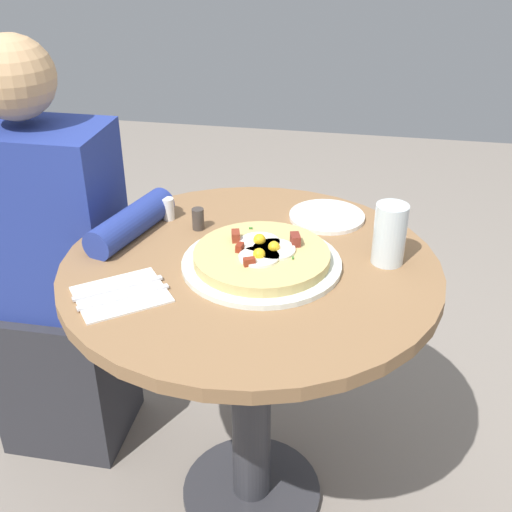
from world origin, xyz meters
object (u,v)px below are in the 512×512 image
pizza_plate (262,263)px  knife (124,297)px  breakfast_pizza (262,255)px  fork (118,288)px  water_glass (390,234)px  bread_plate (327,216)px  pepper_shaker (198,219)px  salt_shaker (168,209)px  dining_table (251,327)px  person_seated (52,283)px

pizza_plate → knife: 0.30m
breakfast_pizza → fork: bearing=29.7°
water_glass → bread_plate: bearing=-52.3°
fork → pepper_shaker: (-0.09, -0.29, 0.02)m
bread_plate → salt_shaker: (0.37, 0.07, 0.02)m
dining_table → breakfast_pizza: 0.19m
breakfast_pizza → salt_shaker: breakfast_pizza is taller
dining_table → salt_shaker: bearing=-36.1°
breakfast_pizza → fork: 0.30m
breakfast_pizza → bread_plate: (-0.11, -0.25, -0.02)m
knife → salt_shaker: 0.35m
knife → water_glass: water_glass is taller
breakfast_pizza → water_glass: 0.27m
fork → salt_shaker: (-0.00, -0.32, 0.02)m
person_seated → pepper_shaker: 0.47m
pizza_plate → breakfast_pizza: breakfast_pizza is taller
breakfast_pizza → pepper_shaker: (0.17, -0.14, 0.00)m
bread_plate → pepper_shaker: bearing=20.8°
pizza_plate → pepper_shaker: bearing=-38.9°
dining_table → breakfast_pizza: (-0.03, 0.01, 0.19)m
person_seated → salt_shaker: (-0.33, -0.02, 0.23)m
pepper_shaker → fork: bearing=73.5°
fork → water_glass: 0.56m
bread_plate → pepper_shaker: size_ratio=3.54×
person_seated → pizza_plate: person_seated is taller
pepper_shaker → knife: bearing=78.7°
dining_table → knife: knife is taller
breakfast_pizza → pizza_plate: bearing=69.0°
fork → water_glass: bearing=164.7°
person_seated → pepper_shaker: person_seated is taller
breakfast_pizza → water_glass: (-0.26, -0.06, 0.04)m
person_seated → pepper_shaker: size_ratio=22.23×
pizza_plate → dining_table: bearing=-19.0°
person_seated → knife: bearing=136.0°
fork → pepper_shaker: bearing=-144.2°
pizza_plate → water_glass: 0.27m
pizza_plate → bread_plate: pizza_plate is taller
bread_plate → pizza_plate: bearing=65.4°
dining_table → person_seated: person_seated is taller
person_seated → water_glass: person_seated is taller
person_seated → water_glass: size_ratio=8.61×
pizza_plate → breakfast_pizza: (-0.00, -0.00, 0.02)m
dining_table → pizza_plate: bearing=161.0°
dining_table → pepper_shaker: bearing=-41.6°
water_glass → pepper_shaker: size_ratio=2.58×
breakfast_pizza → salt_shaker: (0.26, -0.18, 0.00)m
bread_plate → salt_shaker: bearing=11.1°
person_seated → salt_shaker: bearing=-176.5°
water_glass → salt_shaker: water_glass is taller
salt_shaker → water_glass: bearing=167.7°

